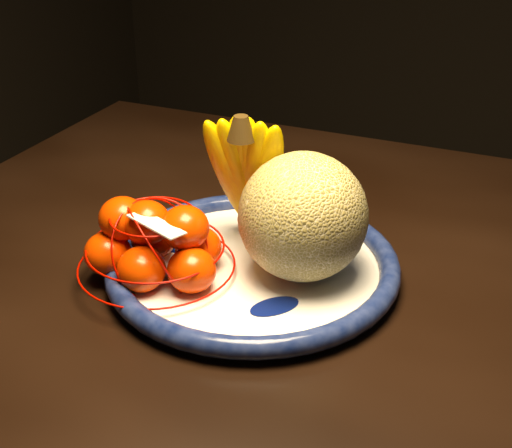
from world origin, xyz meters
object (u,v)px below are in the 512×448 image
at_px(fruit_bowl, 253,266).
at_px(mandarin_bag, 156,245).
at_px(banana_bunch, 248,171).
at_px(dining_table, 438,345).
at_px(cantaloupe, 303,217).

height_order(fruit_bowl, mandarin_bag, mandarin_bag).
xyz_separation_m(fruit_bowl, banana_bunch, (-0.03, 0.06, 0.10)).
distance_m(banana_bunch, mandarin_bag, 0.15).
height_order(dining_table, fruit_bowl, fruit_bowl).
bearing_deg(fruit_bowl, dining_table, 16.40).
distance_m(dining_table, fruit_bowl, 0.26).
xyz_separation_m(cantaloupe, banana_bunch, (-0.10, 0.05, 0.02)).
xyz_separation_m(dining_table, fruit_bowl, (-0.23, -0.07, 0.10)).
distance_m(cantaloupe, banana_bunch, 0.11).
bearing_deg(cantaloupe, mandarin_bag, -154.68).
distance_m(dining_table, banana_bunch, 0.33).
bearing_deg(cantaloupe, fruit_bowl, -169.92).
xyz_separation_m(dining_table, mandarin_bag, (-0.33, -0.13, 0.14)).
distance_m(dining_table, mandarin_bag, 0.38).
bearing_deg(dining_table, cantaloupe, -162.97).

